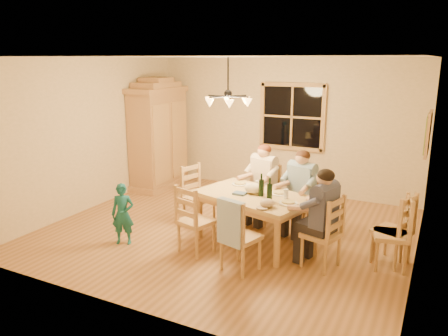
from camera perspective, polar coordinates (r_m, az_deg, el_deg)
The scene contains 33 objects.
floor at distance 7.07m, azimuth 0.49°, elevation -8.14°, with size 5.50×5.50×0.00m, color #956336.
ceiling at distance 6.54m, azimuth 0.54°, elevation 14.32°, with size 5.50×5.00×0.02m, color white.
wall_back at distance 8.95m, azimuth 7.67°, elevation 5.47°, with size 5.50×0.02×2.70m, color #CBBA8F.
wall_left at distance 8.25m, azimuth -16.91°, elevation 4.25°, with size 0.02×5.00×2.70m, color #CBBA8F.
wall_right at distance 6.01m, azimuth 24.71°, elevation 0.04°, with size 0.02×5.00×2.70m, color #CBBA8F.
window at distance 8.83m, azimuth 8.88°, elevation 6.62°, with size 1.30×0.06×1.30m.
painting at distance 7.14m, azimuth 25.10°, elevation 4.11°, with size 0.06×0.78×0.64m.
chandelier at distance 6.57m, azimuth 0.53°, elevation 8.88°, with size 0.77×0.68×0.71m.
armoire at distance 9.31m, azimuth -8.53°, elevation 3.94°, with size 0.66×1.40×2.30m.
dining_table at distance 6.40m, azimuth 3.86°, elevation -4.34°, with size 1.84×1.39×0.76m.
chair_far_left at distance 7.33m, azimuth 5.06°, elevation -4.84°, with size 0.54×0.52×0.99m.
chair_far_right at distance 6.94m, azimuth 9.86°, elevation -6.10°, with size 0.54×0.52×0.99m.
chair_near_left at distance 6.24m, azimuth -3.63°, elevation -8.26°, with size 0.54×0.52×0.99m.
chair_near_right at distance 5.73m, azimuth 2.17°, elevation -10.37°, with size 0.54×0.52×0.99m.
chair_end_left at distance 7.23m, azimuth -3.27°, elevation -5.07°, with size 0.52×0.54×0.99m.
chair_end_right at distance 5.94m, azimuth 12.53°, elevation -9.80°, with size 0.52×0.54×0.99m.
adult_woman at distance 7.17m, azimuth 5.16°, elevation -0.77°, with size 0.48×0.51×0.87m.
adult_plaid_man at distance 6.78m, azimuth 10.05°, elevation -1.82°, with size 0.48×0.51×0.87m.
adult_slate_man at distance 5.75m, azimuth 12.81°, elevation -4.88°, with size 0.51×0.48×0.87m.
towel at distance 5.44m, azimuth 0.91°, elevation -7.18°, with size 0.38×0.10×0.58m, color #94AAC8.
wine_bottle_a at distance 6.25m, azimuth 4.90°, elevation -2.21°, with size 0.08×0.08×0.33m, color black.
wine_bottle_b at distance 6.04m, azimuth 5.97°, elevation -2.84°, with size 0.08×0.08×0.33m, color black.
plate_woman at distance 6.83m, azimuth 2.11°, elevation -2.12°, with size 0.26×0.26×0.02m, color white.
plate_plaid at distance 6.41m, azimuth 7.23°, elevation -3.33°, with size 0.26×0.26×0.02m, color white.
plate_slate at distance 6.00m, azimuth 8.37°, elevation -4.57°, with size 0.26×0.26×0.02m, color white.
wine_glass_a at distance 6.57m, azimuth 4.41°, elevation -2.25°, with size 0.06×0.06×0.14m, color silver.
wine_glass_b at distance 6.20m, azimuth 8.10°, elevation -3.37°, with size 0.06×0.06×0.14m, color silver.
cap at distance 5.83m, azimuth 5.68°, elevation -4.57°, with size 0.20×0.20×0.11m, color tan.
napkin at distance 6.34m, azimuth 2.06°, elevation -3.34°, with size 0.18×0.14×0.03m, color #4A6289.
cloth_bundle at distance 6.39m, azimuth 3.92°, elevation -2.66°, with size 0.28×0.22×0.15m, color beige.
child at distance 6.61m, azimuth -13.08°, elevation -5.88°, with size 0.33×0.22×0.92m, color #175E69.
chair_spare_front at distance 6.30m, azimuth 20.97°, elevation -9.01°, with size 0.55×0.57×0.99m.
chair_spare_back at distance 6.18m, azimuth 20.82°, elevation -9.48°, with size 0.51×0.52×0.99m.
Camera 1 is at (2.90, -5.86, 2.68)m, focal length 35.00 mm.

